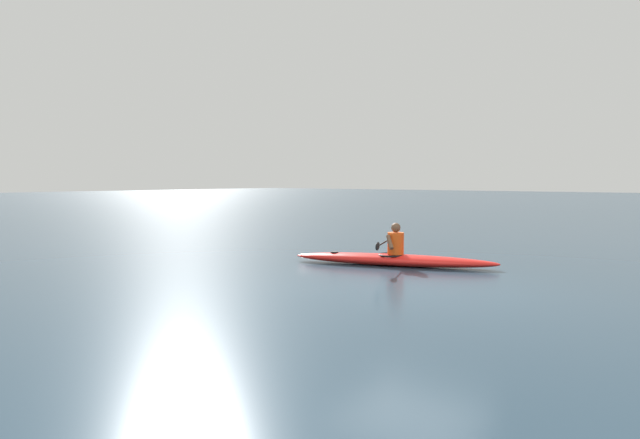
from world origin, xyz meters
TOP-DOWN VIEW (x-y plane):
  - ground_plane at (0.00, 0.00)m, footprint 160.00×160.00m
  - kayak at (1.52, -1.90)m, footprint 4.50×2.24m
  - kayaker at (1.49, -1.91)m, footprint 0.91×2.29m

SIDE VIEW (x-z plane):
  - ground_plane at x=0.00m, z-range 0.00..0.00m
  - kayak at x=1.52m, z-range 0.00..0.26m
  - kayaker at x=1.49m, z-range 0.20..0.90m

